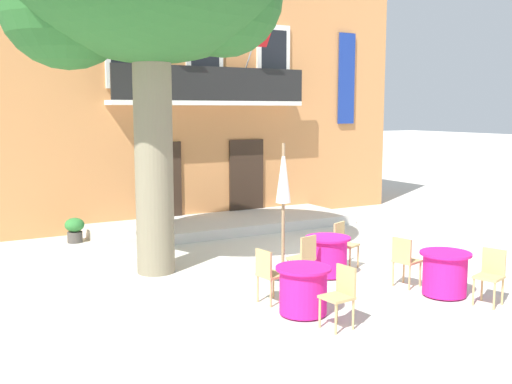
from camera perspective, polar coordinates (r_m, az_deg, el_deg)
ground_plane at (r=13.36m, az=7.03°, el=-5.96°), size 120.00×120.00×0.00m
building_facade at (r=18.79m, az=-7.46°, el=9.51°), size 13.00×5.09×7.50m
entrance_step_platform at (r=16.18m, az=-3.01°, el=-3.04°), size 7.04×2.36×0.25m
cafe_table_near_tree at (r=11.66m, az=6.78°, el=-6.01°), size 0.86×0.86×0.76m
cafe_chair_near_tree_0 at (r=12.30m, az=8.26°, el=-4.65°), size 0.53×0.53×0.91m
cafe_chair_near_tree_1 at (r=11.03m, az=4.55°, el=-6.04°), size 0.48×0.48×0.91m
cafe_table_middle at (r=10.86m, az=17.40°, el=-7.34°), size 0.86×0.86×0.76m
cafe_chair_middle_0 at (r=10.61m, az=21.29°, el=-7.12°), size 0.50×0.50×0.91m
cafe_chair_middle_1 at (r=11.13m, az=13.86°, el=-6.11°), size 0.48×0.48×0.91m
cafe_table_front at (r=9.47m, az=4.48°, el=-9.22°), size 0.86×0.86×0.76m
cafe_chair_front_0 at (r=9.93m, az=1.20°, el=-7.58°), size 0.46×0.46×0.91m
cafe_chair_front_1 at (r=8.95m, az=8.00°, el=-9.38°), size 0.44×0.44×0.91m
cafe_umbrella at (r=11.18m, az=2.59°, el=0.10°), size 0.44×0.44×2.55m
ground_planter_left at (r=15.10m, az=-16.75°, el=-3.34°), size 0.46×0.46×0.60m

